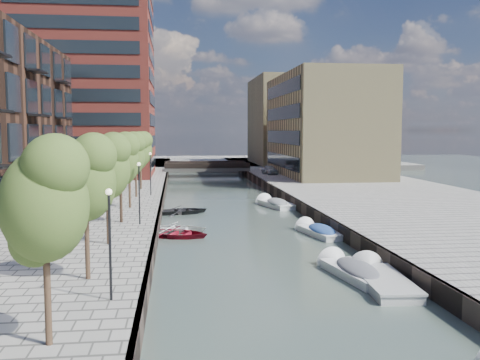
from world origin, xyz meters
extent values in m
plane|color=#38473F|center=(0.00, 40.00, 0.00)|extent=(300.00, 300.00, 0.00)
cube|color=gray|center=(16.00, 40.00, 0.50)|extent=(20.00, 140.00, 1.00)
cube|color=#332823|center=(-6.10, 40.00, 0.50)|extent=(0.25, 140.00, 1.00)
cube|color=#332823|center=(6.10, 40.00, 0.50)|extent=(0.25, 140.00, 1.00)
cube|color=gray|center=(0.00, 100.00, 0.50)|extent=(80.00, 40.00, 1.00)
cube|color=maroon|center=(-17.00, 65.00, 16.00)|extent=(18.00, 18.00, 30.00)
cube|color=tan|center=(16.00, 62.00, 8.00)|extent=(12.00, 25.00, 14.00)
cube|color=tan|center=(16.00, 88.00, 9.00)|extent=(12.00, 20.00, 16.00)
cube|color=gray|center=(0.00, 72.00, 1.30)|extent=(13.00, 6.00, 0.60)
cube|color=#332823|center=(0.00, 69.20, 1.90)|extent=(13.00, 0.40, 0.80)
cube|color=#332823|center=(0.00, 74.80, 1.90)|extent=(13.00, 0.40, 0.80)
cylinder|color=#382619|center=(-8.50, 4.00, 2.60)|extent=(0.20, 0.20, 3.20)
ellipsoid|color=#3F5D22|center=(-8.50, 4.00, 5.33)|extent=(2.50, 2.50, 3.25)
cylinder|color=#382619|center=(-8.50, 11.00, 2.60)|extent=(0.20, 0.20, 3.20)
ellipsoid|color=#3F5D22|center=(-8.50, 11.00, 5.33)|extent=(2.50, 2.50, 3.25)
cylinder|color=#382619|center=(-8.50, 18.00, 2.60)|extent=(0.20, 0.20, 3.20)
ellipsoid|color=#3F5D22|center=(-8.50, 18.00, 5.33)|extent=(2.50, 2.50, 3.25)
cylinder|color=#382619|center=(-8.50, 25.00, 2.60)|extent=(0.20, 0.20, 3.20)
ellipsoid|color=#3F5D22|center=(-8.50, 25.00, 5.33)|extent=(2.50, 2.50, 3.25)
cylinder|color=#382619|center=(-8.50, 32.00, 2.60)|extent=(0.20, 0.20, 3.20)
ellipsoid|color=#3F5D22|center=(-8.50, 32.00, 5.33)|extent=(2.50, 2.50, 3.25)
cylinder|color=#382619|center=(-8.50, 39.00, 2.60)|extent=(0.20, 0.20, 3.20)
ellipsoid|color=#3F5D22|center=(-8.50, 39.00, 5.33)|extent=(2.50, 2.50, 3.25)
cylinder|color=#382619|center=(-8.50, 46.00, 2.60)|extent=(0.20, 0.20, 3.20)
ellipsoid|color=#3F5D22|center=(-8.50, 46.00, 5.33)|extent=(2.50, 2.50, 3.25)
cylinder|color=black|center=(-7.20, 8.00, 3.00)|extent=(0.10, 0.10, 4.00)
sphere|color=#FFF2CC|center=(-7.20, 8.00, 5.00)|extent=(0.24, 0.24, 0.24)
cylinder|color=black|center=(-7.20, 24.00, 3.00)|extent=(0.10, 0.10, 4.00)
sphere|color=#FFF2CC|center=(-7.20, 24.00, 5.00)|extent=(0.24, 0.24, 0.24)
cylinder|color=black|center=(-7.20, 40.00, 3.00)|extent=(0.10, 0.10, 4.00)
sphere|color=#FFF2CC|center=(-7.20, 40.00, 5.00)|extent=(0.24, 0.24, 0.24)
imported|color=maroon|center=(-4.80, 24.47, 0.00)|extent=(5.42, 4.76, 0.93)
imported|color=silver|center=(-4.82, 26.25, 0.00)|extent=(4.76, 3.70, 0.90)
imported|color=#242427|center=(-4.27, 34.71, 0.00)|extent=(5.13, 4.16, 0.94)
cube|color=silver|center=(4.01, 13.22, 0.05)|extent=(2.52, 4.92, 0.66)
cube|color=silver|center=(4.01, 13.22, 0.41)|extent=(2.62, 5.04, 0.10)
cone|color=silver|center=(3.60, 15.53, 0.10)|extent=(1.87, 1.21, 1.73)
ellipsoid|color=#505056|center=(4.01, 13.22, 0.46)|extent=(2.35, 4.50, 0.57)
cube|color=#B5B5B3|center=(4.67, 11.42, 0.06)|extent=(2.29, 5.27, 0.73)
cube|color=#B5B5B3|center=(4.67, 11.42, 0.45)|extent=(2.38, 5.39, 0.11)
cone|color=#B5B5B3|center=(4.87, 13.98, 0.11)|extent=(1.97, 1.15, 1.90)
cube|color=white|center=(5.13, 23.69, 0.05)|extent=(2.52, 4.67, 0.63)
cube|color=white|center=(5.13, 23.69, 0.38)|extent=(2.61, 4.78, 0.10)
cone|color=white|center=(4.67, 25.86, 0.10)|extent=(1.78, 1.19, 1.64)
ellipsoid|color=navy|center=(5.13, 23.69, 0.43)|extent=(2.34, 4.27, 0.54)
cube|color=white|center=(4.68, 37.55, 0.05)|extent=(3.09, 5.26, 0.70)
cube|color=white|center=(4.68, 37.55, 0.43)|extent=(3.20, 5.39, 0.11)
cone|color=white|center=(4.02, 39.94, 0.11)|extent=(2.02, 1.42, 1.83)
ellipsoid|color=slate|center=(4.68, 37.55, 0.48)|extent=(2.87, 4.82, 0.60)
imported|color=silver|center=(8.53, 63.40, 1.63)|extent=(2.16, 3.93, 1.27)
camera|label=1|loc=(-4.78, -11.58, 7.21)|focal=40.00mm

